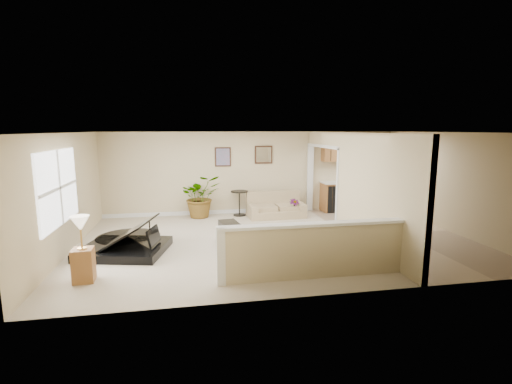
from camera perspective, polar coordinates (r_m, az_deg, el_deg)
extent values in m
plane|color=#B6A88E|center=(8.80, 3.13, -7.37)|extent=(9.00, 9.00, 0.00)
cube|color=tan|center=(11.43, -0.34, 3.00)|extent=(9.00, 0.04, 2.50)
cube|color=tan|center=(5.70, 10.33, -3.92)|extent=(9.00, 0.04, 2.50)
cube|color=tan|center=(8.65, -27.15, -0.22)|extent=(0.04, 6.00, 2.50)
cube|color=tan|center=(10.52, 27.78, 1.31)|extent=(0.04, 6.00, 2.50)
cube|color=silver|center=(8.41, 3.29, 9.14)|extent=(9.00, 6.00, 0.04)
cube|color=tan|center=(9.99, 21.08, -5.91)|extent=(2.70, 6.00, 0.01)
cube|color=tan|center=(8.05, 17.83, -0.28)|extent=(0.12, 3.60, 2.50)
cube|color=tan|center=(10.65, 10.52, 8.02)|extent=(0.12, 2.35, 0.40)
cube|color=tan|center=(6.59, 9.19, -9.02)|extent=(3.30, 0.12, 0.95)
cube|color=silver|center=(6.46, 9.31, -4.90)|extent=(3.40, 0.22, 0.05)
cube|color=silver|center=(6.25, -5.42, -9.76)|extent=(0.14, 0.14, 1.00)
cube|color=white|center=(8.15, -28.15, 0.58)|extent=(0.05, 2.15, 1.45)
cube|color=#351F13|center=(11.23, -5.12, 5.40)|extent=(0.48, 0.03, 0.58)
cube|color=#875675|center=(11.21, -5.11, 5.40)|extent=(0.40, 0.01, 0.50)
cube|color=#351F13|center=(11.41, 1.17, 5.76)|extent=(0.55, 0.03, 0.55)
cube|color=silver|center=(11.39, 1.19, 5.75)|extent=(0.46, 0.01, 0.46)
cube|color=#965C31|center=(12.28, 15.27, -0.66)|extent=(2.30, 0.60, 0.90)
cube|color=beige|center=(12.21, 15.36, 1.52)|extent=(2.36, 0.65, 0.04)
cube|color=black|center=(11.95, 11.81, -0.89)|extent=(0.60, 0.60, 0.84)
cube|color=#965C31|center=(12.22, 15.33, 6.38)|extent=(2.30, 0.35, 0.75)
cube|color=black|center=(8.16, -19.85, -2.91)|extent=(1.94, 1.77, 0.34)
cylinder|color=black|center=(8.79, -20.30, -2.06)|extent=(1.42, 1.42, 0.34)
cube|color=white|center=(8.06, -12.92, -3.06)|extent=(0.51, 1.17, 0.02)
cube|color=black|center=(8.23, -20.63, -0.66)|extent=(1.57, 1.58, 0.77)
cube|color=black|center=(8.43, -4.00, -6.37)|extent=(0.49, 0.80, 0.50)
cube|color=tan|center=(11.02, 3.07, -2.64)|extent=(1.67, 0.97, 0.46)
cube|color=tan|center=(11.28, 2.67, 0.08)|extent=(1.65, 0.26, 0.48)
cube|color=tan|center=(10.82, -0.64, -1.15)|extent=(0.22, 0.94, 0.18)
cube|color=tan|center=(11.15, 6.70, -0.89)|extent=(0.22, 0.94, 0.18)
cylinder|color=black|center=(11.22, -2.56, -3.54)|extent=(0.37, 0.37, 0.03)
cylinder|color=black|center=(11.15, -2.57, -1.75)|extent=(0.04, 0.04, 0.72)
cylinder|color=black|center=(11.08, -2.58, 0.09)|extent=(0.52, 0.52, 0.03)
cylinder|color=black|center=(11.10, -8.46, -3.19)|extent=(0.36, 0.36, 0.25)
imported|color=#1D4615|center=(11.00, -8.53, -0.64)|extent=(1.31, 1.19, 1.26)
cylinder|color=black|center=(10.91, 5.84, -3.48)|extent=(0.29, 0.29, 0.21)
imported|color=#1D4615|center=(10.87, 5.86, -2.56)|extent=(0.35, 0.35, 0.57)
cube|color=#965C31|center=(7.06, -25.01, -10.15)|extent=(0.36, 0.36, 0.58)
cylinder|color=#BB8A3E|center=(6.97, -25.19, -7.83)|extent=(0.15, 0.15, 0.02)
cylinder|color=#BB8A3E|center=(6.92, -25.30, -6.31)|extent=(0.03, 0.03, 0.39)
cone|color=#FAE8CC|center=(6.86, -25.44, -4.37)|extent=(0.31, 0.31, 0.25)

